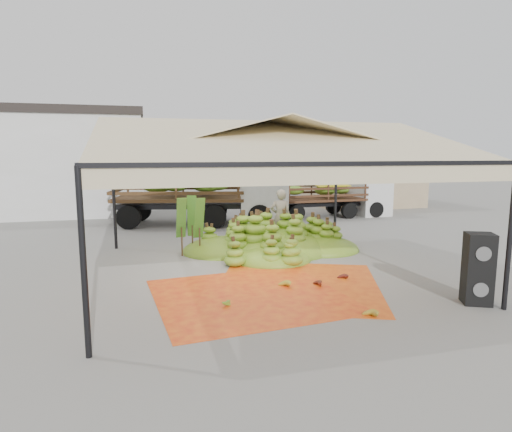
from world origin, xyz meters
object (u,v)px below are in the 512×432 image
object	(u,v)px
vendor	(281,217)
truck_right	(337,192)
truck_left	(208,189)
speaker_stack	(478,269)
banana_heap	(276,232)

from	to	relation	value
vendor	truck_right	distance (m)	7.53
truck_left	vendor	bearing A→B (deg)	-59.02
truck_left	truck_right	world-z (taller)	truck_left
speaker_stack	truck_left	bearing A→B (deg)	133.10
banana_heap	truck_right	bearing A→B (deg)	51.17
vendor	truck_left	distance (m)	5.35
truck_left	speaker_stack	bearing A→B (deg)	-59.69
banana_heap	speaker_stack	xyz separation A→B (m)	(2.64, -5.79, 0.12)
speaker_stack	truck_right	xyz separation A→B (m)	(2.71, 12.43, 0.46)
speaker_stack	vendor	world-z (taller)	vendor
banana_heap	truck_right	size ratio (longest dim) A/B	1.03
banana_heap	vendor	distance (m)	1.08
banana_heap	truck_left	xyz separation A→B (m)	(-1.28, 5.94, 0.95)
banana_heap	speaker_stack	bearing A→B (deg)	-65.50
speaker_stack	truck_right	distance (m)	12.73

